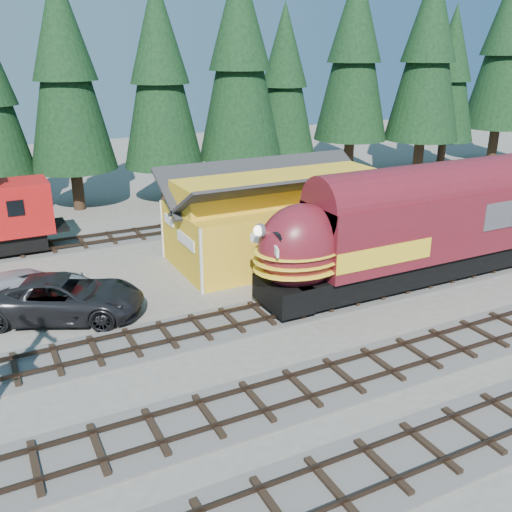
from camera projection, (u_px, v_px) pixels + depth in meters
name	position (u px, v px, depth m)	size (l,w,h in m)	color
ground	(397.00, 332.00, 24.56)	(120.00, 120.00, 0.00)	#6B665B
track_siding	(489.00, 263.00, 32.13)	(68.00, 3.20, 0.33)	#4C4947
track_spur	(79.00, 243.00, 35.34)	(32.00, 3.20, 0.33)	#4C4947
depot	(279.00, 208.00, 32.31)	(12.80, 7.00, 5.30)	gold
conifer_backdrop	(266.00, 63.00, 44.42)	(79.15, 21.61, 17.18)	black
locomotive	(405.00, 235.00, 28.47)	(17.27, 3.43, 4.70)	black
pickup_truck_a	(64.00, 298.00, 25.53)	(3.26, 7.07, 1.96)	black
pickup_truck_b	(29.00, 288.00, 26.86)	(2.36, 5.81, 1.69)	#ADB0B5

